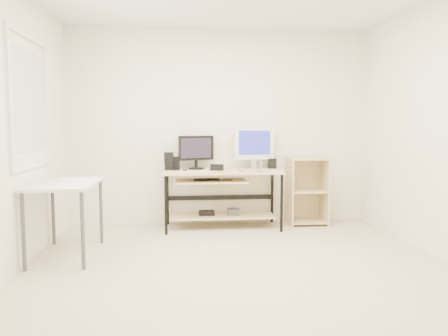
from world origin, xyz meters
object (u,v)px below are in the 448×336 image
(side_table, at_px, (65,190))
(shelf_unit, at_px, (306,190))
(audio_controller, at_px, (176,163))
(desk, at_px, (220,187))
(black_monitor, at_px, (196,150))
(white_imac, at_px, (254,144))

(side_table, bearing_deg, shelf_unit, 23.33)
(audio_controller, bearing_deg, shelf_unit, -21.63)
(desk, height_order, black_monitor, black_monitor)
(black_monitor, bearing_deg, desk, -48.62)
(desk, xyz_separation_m, shelf_unit, (1.18, 0.16, -0.09))
(desk, distance_m, shelf_unit, 1.19)
(desk, relative_size, audio_controller, 8.57)
(desk, xyz_separation_m, side_table, (-1.65, -1.06, 0.13))
(black_monitor, bearing_deg, white_imac, -18.30)
(white_imac, bearing_deg, black_monitor, 176.56)
(side_table, bearing_deg, black_monitor, 42.21)
(white_imac, bearing_deg, shelf_unit, -6.78)
(shelf_unit, bearing_deg, side_table, -156.67)
(side_table, height_order, black_monitor, black_monitor)
(side_table, distance_m, white_imac, 2.49)
(desk, height_order, audio_controller, audio_controller)
(shelf_unit, xyz_separation_m, black_monitor, (-1.48, 0.01, 0.55))
(white_imac, bearing_deg, audio_controller, -179.08)
(side_table, distance_m, audio_controller, 1.59)
(white_imac, bearing_deg, desk, -163.20)
(desk, xyz_separation_m, black_monitor, (-0.30, 0.17, 0.46))
(black_monitor, height_order, white_imac, white_imac)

